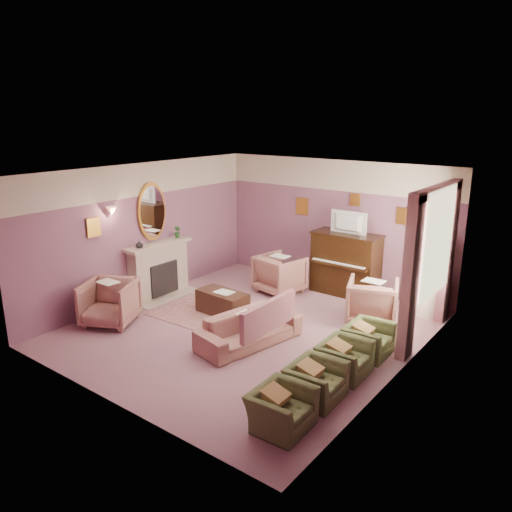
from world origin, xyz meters
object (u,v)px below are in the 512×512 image
Objects in this scene: floral_armchair_left at (280,272)px; piano at (346,265)px; olive_chair_a at (282,403)px; olive_chair_b at (316,376)px; floral_armchair_right at (372,299)px; sofa at (249,323)px; olive_chair_d at (368,335)px; coffee_table at (222,303)px; olive_chair_c at (344,353)px; television at (347,221)px; floral_armchair_front at (109,300)px; side_table at (427,297)px.

piano is at bearing 33.66° from floral_armchair_left.
olive_chair_b is (0.00, 0.82, 0.00)m from olive_chair_a.
floral_armchair_left is 2.31m from floral_armchair_right.
piano reaches higher than sofa.
floral_armchair_right is at bearing 112.20° from olive_chair_d.
olive_chair_c is (2.96, -0.67, 0.11)m from coffee_table.
olive_chair_a is (2.96, -2.31, 0.11)m from coffee_table.
television is 1.04× the size of olive_chair_a.
piano reaches higher than floral_armchair_front.
sofa is (-0.14, -3.11, -1.23)m from television.
floral_armchair_front is 4.29m from olive_chair_b.
piano is at bearing 112.28° from olive_chair_b.
piano reaches higher than side_table.
coffee_table is 1.10× the size of floral_armchair_left.
television reaches higher than side_table.
television reaches higher than sofa.
sofa is 3.63m from side_table.
television is 1.92m from floral_armchair_right.
olive_chair_b is at bearing -48.79° from floral_armchair_left.
floral_armchair_right is at bearing -123.77° from side_table.
side_table is (1.80, -0.09, -0.30)m from piano.
floral_armchair_front reaches higher than olive_chair_d.
olive_chair_b is 0.82m from olive_chair_c.
floral_armchair_right reaches higher than sofa.
television is 4.40m from olive_chair_b.
floral_armchair_front is 1.18× the size of olive_chair_c.
olive_chair_d is at bearing 90.00° from olive_chair_b.
floral_armchair_left is 1.18× the size of olive_chair_d.
olive_chair_b is (1.75, -0.78, -0.04)m from sofa.
side_table reaches higher than olive_chair_a.
olive_chair_a is 1.00× the size of olive_chair_c.
coffee_table is at bearing 153.31° from olive_chair_b.
coffee_table is 2.82m from floral_armchair_right.
television is 0.43× the size of sofa.
television is 4.95m from floral_armchair_front.
olive_chair_c is 3.04m from side_table.
side_table is (1.80, -0.04, -1.25)m from television.
olive_chair_c is at bearing -90.00° from olive_chair_d.
olive_chair_b and olive_chair_d have the same top height.
television is at bearing 137.00° from floral_armchair_right.
floral_armchair_right is (2.28, -0.33, 0.00)m from floral_armchair_left.
olive_chair_a and olive_chair_c have the same top height.
coffee_table is 1.30× the size of olive_chair_b.
piano is 4.27m from olive_chair_b.
olive_chair_d is (1.61, -2.30, -0.32)m from piano.
olive_chair_a is (2.77, -3.99, -0.12)m from floral_armchair_left.
olive_chair_a is at bearing -71.27° from piano.
side_table is (0.19, 3.03, 0.02)m from olive_chair_c.
television is at bearing 117.74° from olive_chair_c.
floral_armchair_front is at bearing -138.44° from side_table.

